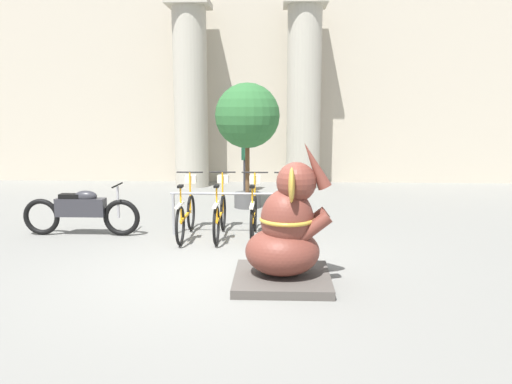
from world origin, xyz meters
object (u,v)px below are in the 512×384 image
object	(u,v)px
bicycle_2	(254,214)
potted_tree	(247,119)
bicycle_1	(220,213)
bicycle_0	(186,214)
person_pedestrian	(246,151)
motorcycle	(82,210)
bicycle_3	(288,214)
elephant_statue	(286,235)

from	to	relation	value
bicycle_2	potted_tree	bearing A→B (deg)	95.72
bicycle_1	bicycle_2	distance (m)	0.59
bicycle_0	potted_tree	xyz separation A→B (m)	(0.92, 2.68, 1.59)
bicycle_0	bicycle_1	world-z (taller)	same
bicycle_0	person_pedestrian	size ratio (longest dim) A/B	0.94
bicycle_2	motorcycle	bearing A→B (deg)	-179.65
bicycle_1	bicycle_3	distance (m)	1.18
bicycle_3	person_pedestrian	xyz separation A→B (m)	(-1.03, 4.71, 0.69)
bicycle_2	person_pedestrian	xyz separation A→B (m)	(-0.44, 4.71, 0.69)
bicycle_0	bicycle_2	size ratio (longest dim) A/B	1.00
potted_tree	bicycle_1	bearing A→B (deg)	-97.05
bicycle_0	bicycle_2	world-z (taller)	same
person_pedestrian	potted_tree	bearing A→B (deg)	-85.18
bicycle_2	elephant_statue	world-z (taller)	elephant_statue
bicycle_1	bicycle_0	bearing A→B (deg)	-176.09
elephant_statue	person_pedestrian	size ratio (longest dim) A/B	1.02
motorcycle	potted_tree	distance (m)	4.16
bicycle_0	elephant_statue	bearing A→B (deg)	-53.32
bicycle_2	bicycle_3	size ratio (longest dim) A/B	1.00
bicycle_1	elephant_statue	size ratio (longest dim) A/B	0.92
bicycle_0	bicycle_3	world-z (taller)	same
motorcycle	bicycle_3	bearing A→B (deg)	0.33
bicycle_3	motorcycle	distance (m)	3.65
bicycle_0	motorcycle	xyz separation A→B (m)	(-1.87, 0.01, 0.04)
elephant_statue	person_pedestrian	distance (m)	7.12
bicycle_2	person_pedestrian	distance (m)	4.78
bicycle_3	potted_tree	distance (m)	3.21
bicycle_1	bicycle_3	xyz separation A→B (m)	(1.18, -0.01, 0.00)
bicycle_3	motorcycle	bearing A→B (deg)	-179.67
bicycle_2	potted_tree	world-z (taller)	potted_tree
bicycle_3	bicycle_2	bearing A→B (deg)	-179.76
elephant_statue	potted_tree	xyz separation A→B (m)	(-0.80, 4.98, 1.37)
potted_tree	motorcycle	bearing A→B (deg)	-136.19
bicycle_2	potted_tree	size ratio (longest dim) A/B	0.61
elephant_statue	potted_tree	bearing A→B (deg)	99.07
bicycle_1	motorcycle	world-z (taller)	bicycle_1
bicycle_2	motorcycle	distance (m)	3.05
bicycle_1	potted_tree	size ratio (longest dim) A/B	0.61
bicycle_3	elephant_statue	xyz separation A→B (m)	(-0.06, -2.33, 0.22)
bicycle_1	bicycle_3	world-z (taller)	same
motorcycle	person_pedestrian	xyz separation A→B (m)	(2.61, 4.73, 0.65)
bicycle_3	bicycle_1	bearing A→B (deg)	179.42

